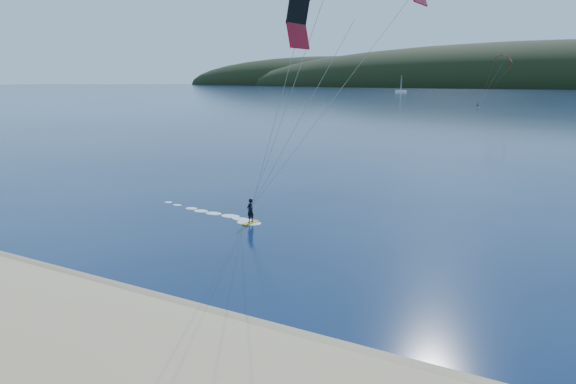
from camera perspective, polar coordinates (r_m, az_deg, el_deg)
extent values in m
plane|color=#071538|center=(22.65, -17.68, -16.64)|extent=(1800.00, 1800.00, 0.00)
cube|color=#896F50|center=(25.48, -10.01, -12.78)|extent=(220.00, 2.50, 0.10)
ellipsoid|color=black|center=(735.97, 25.61, 9.92)|extent=(840.00, 280.00, 110.00)
ellipsoid|color=black|center=(886.09, 3.87, 11.17)|extent=(520.00, 220.00, 90.00)
cube|color=yellow|center=(40.51, -3.98, -3.24)|extent=(0.64, 1.53, 0.08)
imported|color=black|center=(40.27, -4.00, -1.95)|extent=(0.51, 0.71, 1.82)
cylinder|color=gray|center=(34.04, 0.65, 6.57)|extent=(0.02, 0.02, 16.60)
cube|color=yellow|center=(214.53, 19.36, 8.40)|extent=(1.13, 1.14, 0.07)
imported|color=black|center=(214.50, 19.37, 8.61)|extent=(0.92, 0.92, 1.50)
cylinder|color=gray|center=(211.25, 20.52, 10.53)|extent=(0.02, 0.02, 17.00)
cube|color=white|center=(440.41, 11.80, 10.33)|extent=(9.37, 5.46, 1.56)
cylinder|color=white|center=(440.31, 11.83, 11.13)|extent=(0.22, 0.22, 12.26)
cube|color=white|center=(441.77, 11.91, 11.13)|extent=(0.94, 2.78, 8.91)
cube|color=white|center=(438.63, 11.75, 10.84)|extent=(0.74, 2.14, 5.57)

